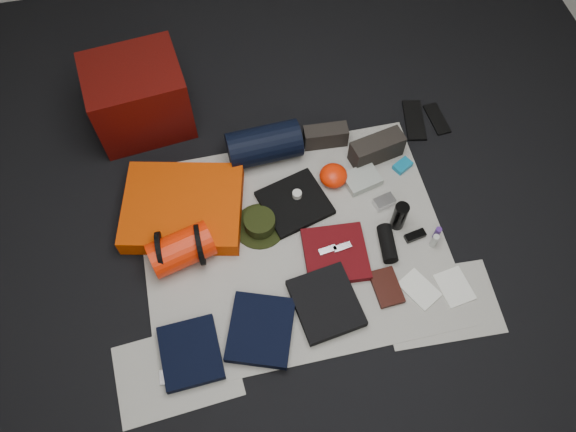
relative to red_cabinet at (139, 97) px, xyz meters
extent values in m
cube|color=black|center=(0.69, -0.99, -0.23)|extent=(4.50, 4.50, 0.02)
cube|color=beige|center=(0.69, -0.99, -0.22)|extent=(1.60, 1.30, 0.01)
cube|color=beige|center=(-0.01, -1.54, -0.22)|extent=(0.61, 0.44, 0.00)
cube|color=beige|center=(1.34, -1.49, -0.22)|extent=(0.60, 0.43, 0.00)
cube|color=#480805|center=(0.00, 0.00, 0.00)|extent=(0.58, 0.50, 0.44)
cube|color=#D43D02|center=(0.14, -0.69, -0.16)|extent=(0.73, 0.65, 0.11)
cylinder|color=red|center=(0.10, -0.96, -0.12)|extent=(0.36, 0.26, 0.19)
cylinder|color=black|center=(0.00, -0.96, -0.11)|extent=(0.02, 0.22, 0.22)
cylinder|color=black|center=(0.20, -0.96, -0.11)|extent=(0.02, 0.22, 0.22)
cylinder|color=black|center=(0.65, -0.41, -0.11)|extent=(0.42, 0.24, 0.22)
cylinder|color=black|center=(0.53, -0.86, -0.21)|extent=(0.36, 0.36, 0.01)
cylinder|color=black|center=(0.53, -0.86, -0.17)|extent=(0.17, 0.17, 0.07)
cube|color=black|center=(1.02, -0.39, -0.15)|extent=(0.26, 0.11, 0.13)
cube|color=black|center=(1.28, -0.55, -0.14)|extent=(0.32, 0.18, 0.15)
cube|color=black|center=(1.59, -0.35, -0.21)|extent=(0.17, 0.31, 0.02)
cube|color=black|center=(1.73, -0.37, -0.21)|extent=(0.10, 0.24, 0.01)
cube|color=black|center=(0.07, -1.48, -0.19)|extent=(0.29, 0.33, 0.05)
cube|color=black|center=(0.42, -1.44, -0.19)|extent=(0.41, 0.43, 0.05)
cube|color=black|center=(0.77, -1.37, -0.19)|extent=(0.35, 0.39, 0.05)
cube|color=black|center=(0.75, -0.77, -0.20)|extent=(0.42, 0.40, 0.03)
cube|color=#55090D|center=(0.89, -1.12, -0.19)|extent=(0.35, 0.35, 0.04)
ellipsoid|color=red|center=(1.00, -0.66, -0.16)|extent=(0.19, 0.19, 0.10)
cube|color=#9BA39A|center=(1.15, -0.70, -0.19)|extent=(0.22, 0.19, 0.05)
cylinder|color=black|center=(1.26, -1.01, -0.12)|extent=(0.08, 0.08, 0.19)
cylinder|color=black|center=(1.17, -1.13, -0.18)|extent=(0.10, 0.21, 0.08)
cube|color=silver|center=(1.23, -0.87, -0.19)|extent=(0.13, 0.09, 0.05)
cube|color=#1076A1|center=(1.41, -0.66, -0.20)|extent=(0.12, 0.11, 0.03)
cylinder|color=#4A277E|center=(1.44, -1.13, -0.17)|extent=(0.04, 0.04, 0.10)
cylinder|color=beige|center=(1.41, -1.17, -0.16)|extent=(0.04, 0.04, 0.10)
cube|color=black|center=(1.10, -1.35, -0.20)|extent=(0.14, 0.21, 0.03)
cube|color=white|center=(1.26, -1.40, -0.21)|extent=(0.21, 0.24, 0.01)
cube|color=white|center=(1.44, -1.42, -0.21)|extent=(0.18, 0.21, 0.01)
cube|color=black|center=(1.34, -1.10, -0.20)|extent=(0.12, 0.07, 0.03)
cube|color=silver|center=(-0.06, -1.56, -0.21)|extent=(0.08, 0.08, 0.01)
cylinder|color=silver|center=(0.77, -0.74, -0.16)|extent=(0.05, 0.05, 0.04)
cube|color=silver|center=(0.85, -1.10, -0.16)|extent=(0.10, 0.05, 0.01)
cube|color=silver|center=(0.93, -1.10, -0.16)|extent=(0.10, 0.05, 0.01)
camera|label=1|loc=(0.38, -2.28, 2.50)|focal=35.00mm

